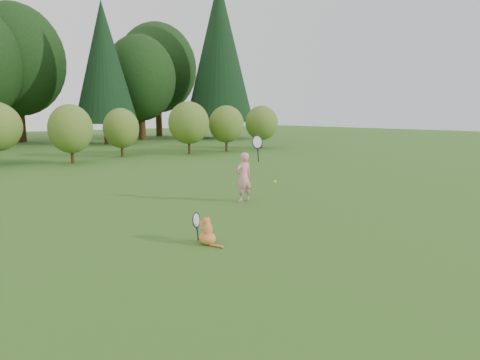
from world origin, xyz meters
TOP-DOWN VIEW (x-y plane):
  - ground at (0.00, 0.00)m, footprint 100.00×100.00m
  - shrub_row at (0.00, 13.00)m, footprint 28.00×3.00m
  - woodland_backdrop at (0.00, 23.00)m, footprint 48.00×10.00m
  - child at (0.85, 1.45)m, footprint 0.70×0.41m
  - cat at (-1.75, -0.75)m, footprint 0.38×0.63m
  - tennis_ball at (0.58, 0.05)m, footprint 0.07×0.07m

SIDE VIEW (x-z plane):
  - ground at x=0.00m, z-range 0.00..0.00m
  - cat at x=-1.75m, z-range -0.08..0.57m
  - child at x=0.85m, z-range -0.28..1.58m
  - tennis_ball at x=0.58m, z-range 0.69..0.76m
  - shrub_row at x=0.00m, z-range 0.00..2.80m
  - woodland_backdrop at x=0.00m, z-range 0.00..15.00m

